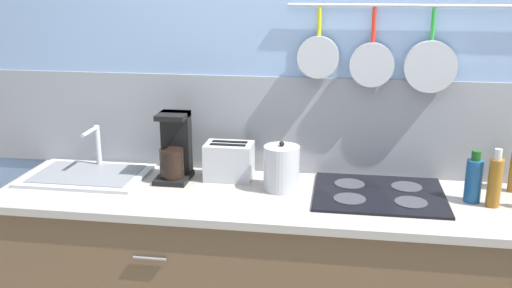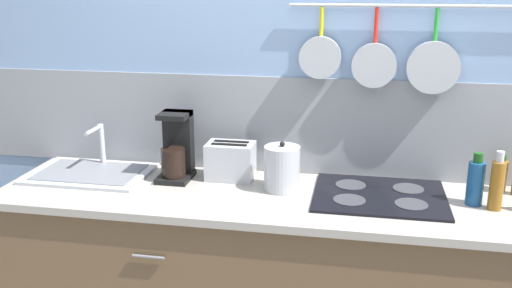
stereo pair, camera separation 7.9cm
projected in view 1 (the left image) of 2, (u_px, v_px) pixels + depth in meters
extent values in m
cube|color=#84A3CC|center=(340.00, 93.00, 2.71)|extent=(7.20, 0.06, 2.60)
cube|color=gray|center=(338.00, 126.00, 2.75)|extent=(7.20, 0.07, 0.47)
cylinder|color=#B7BABF|center=(437.00, 6.00, 2.49)|extent=(1.31, 0.02, 0.02)
cylinder|color=gold|center=(319.00, 21.00, 2.58)|extent=(0.02, 0.02, 0.13)
cylinder|color=#B7BABF|center=(318.00, 57.00, 2.61)|extent=(0.19, 0.04, 0.19)
cylinder|color=red|center=(374.00, 25.00, 2.55)|extent=(0.02, 0.02, 0.15)
cylinder|color=#B7BABF|center=(372.00, 65.00, 2.58)|extent=(0.20, 0.04, 0.20)
cylinder|color=green|center=(433.00, 24.00, 2.51)|extent=(0.02, 0.02, 0.14)
cylinder|color=#B7BABF|center=(430.00, 67.00, 2.54)|extent=(0.23, 0.04, 0.23)
cylinder|color=slate|center=(150.00, 258.00, 2.36)|extent=(0.14, 0.01, 0.01)
cube|color=#A59E93|center=(335.00, 202.00, 2.49)|extent=(3.03, 0.63, 0.03)
cube|color=#B7BABF|center=(87.00, 175.00, 2.75)|extent=(0.57, 0.40, 0.01)
cube|color=slate|center=(87.00, 174.00, 2.75)|extent=(0.48, 0.32, 0.00)
cylinder|color=#B7BABF|center=(98.00, 147.00, 2.87)|extent=(0.03, 0.03, 0.22)
cylinder|color=#B7BABF|center=(90.00, 132.00, 2.76)|extent=(0.02, 0.16, 0.02)
cube|color=black|center=(174.00, 178.00, 2.71)|extent=(0.15, 0.20, 0.02)
cube|color=black|center=(177.00, 144.00, 2.73)|extent=(0.14, 0.07, 0.32)
cylinder|color=black|center=(172.00, 163.00, 2.66)|extent=(0.11, 0.11, 0.14)
cube|color=black|center=(173.00, 116.00, 2.64)|extent=(0.14, 0.15, 0.02)
cube|color=#B7BABF|center=(229.00, 161.00, 2.70)|extent=(0.22, 0.15, 0.18)
cube|color=black|center=(228.00, 145.00, 2.65)|extent=(0.17, 0.03, 0.00)
cube|color=black|center=(230.00, 142.00, 2.70)|extent=(0.17, 0.03, 0.00)
cube|color=black|center=(204.00, 153.00, 2.71)|extent=(0.02, 0.02, 0.02)
cylinder|color=#B7BABF|center=(281.00, 168.00, 2.56)|extent=(0.16, 0.16, 0.20)
sphere|color=black|center=(282.00, 144.00, 2.53)|extent=(0.02, 0.02, 0.02)
cube|color=black|center=(379.00, 194.00, 2.52)|extent=(0.57, 0.47, 0.01)
cylinder|color=#38383D|center=(350.00, 199.00, 2.45)|extent=(0.14, 0.14, 0.00)
cylinder|color=#38383D|center=(411.00, 202.00, 2.41)|extent=(0.14, 0.14, 0.00)
cylinder|color=#38383D|center=(349.00, 184.00, 2.63)|extent=(0.14, 0.14, 0.00)
cylinder|color=#38383D|center=(407.00, 187.00, 2.59)|extent=(0.14, 0.14, 0.00)
cylinder|color=navy|center=(473.00, 181.00, 2.43)|extent=(0.07, 0.07, 0.19)
cylinder|color=#194C19|center=(476.00, 155.00, 2.40)|extent=(0.04, 0.04, 0.04)
cylinder|color=#8C5919|center=(495.00, 183.00, 2.37)|extent=(0.06, 0.06, 0.21)
cylinder|color=beige|center=(498.00, 154.00, 2.34)|extent=(0.03, 0.03, 0.05)
cylinder|color=#8C5919|center=(497.00, 173.00, 2.60)|extent=(0.06, 0.06, 0.14)
cylinder|color=#194C19|center=(499.00, 155.00, 2.58)|extent=(0.03, 0.03, 0.03)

